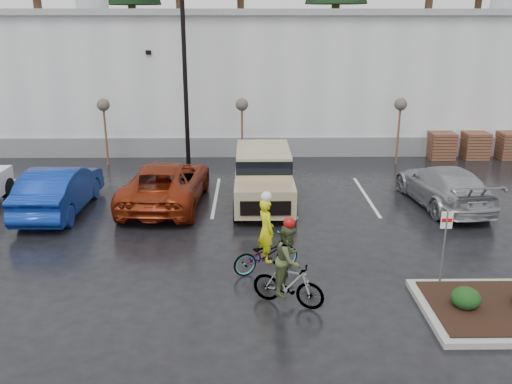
{
  "coord_description": "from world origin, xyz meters",
  "views": [
    {
      "loc": [
        -1.18,
        -12.47,
        6.82
      ],
      "look_at": [
        -0.95,
        4.58,
        1.3
      ],
      "focal_mm": 38.0,
      "sensor_mm": 36.0,
      "label": 1
    }
  ],
  "objects_px": {
    "lamppost": "(184,44)",
    "sapling_west": "(104,109)",
    "fire_lane_sign": "(445,240)",
    "cyclist_hivis": "(266,247)",
    "car_far_silver": "(443,186)",
    "cyclist_olive": "(288,274)",
    "sapling_mid": "(242,108)",
    "car_blue": "(60,189)",
    "pallet_stack_a": "(441,145)",
    "car_red": "(166,183)",
    "suv_tan": "(263,179)",
    "sapling_east": "(400,108)",
    "pallet_stack_b": "(475,145)",
    "pallet_stack_c": "(510,145)"
  },
  "relations": [
    {
      "from": "fire_lane_sign",
      "to": "cyclist_hivis",
      "type": "height_order",
      "value": "cyclist_hivis"
    },
    {
      "from": "car_blue",
      "to": "sapling_west",
      "type": "bearing_deg",
      "value": -90.0
    },
    {
      "from": "sapling_east",
      "to": "car_red",
      "type": "relative_size",
      "value": 0.54
    },
    {
      "from": "car_far_silver",
      "to": "cyclist_hivis",
      "type": "relative_size",
      "value": 2.23
    },
    {
      "from": "suv_tan",
      "to": "cyclist_olive",
      "type": "relative_size",
      "value": 2.19
    },
    {
      "from": "sapling_mid",
      "to": "fire_lane_sign",
      "type": "xyz_separation_m",
      "value": [
        5.3,
        -12.8,
        -1.32
      ]
    },
    {
      "from": "sapling_mid",
      "to": "cyclist_hivis",
      "type": "xyz_separation_m",
      "value": [
        0.78,
        -11.66,
        -2.0
      ]
    },
    {
      "from": "pallet_stack_a",
      "to": "cyclist_olive",
      "type": "xyz_separation_m",
      "value": [
        -8.73,
        -14.52,
        0.17
      ]
    },
    {
      "from": "pallet_stack_a",
      "to": "lamppost",
      "type": "bearing_deg",
      "value": -170.91
    },
    {
      "from": "lamppost",
      "to": "sapling_west",
      "type": "bearing_deg",
      "value": 165.96
    },
    {
      "from": "pallet_stack_a",
      "to": "cyclist_hivis",
      "type": "bearing_deg",
      "value": -126.05
    },
    {
      "from": "lamppost",
      "to": "sapling_mid",
      "type": "relative_size",
      "value": 2.88
    },
    {
      "from": "sapling_mid",
      "to": "cyclist_olive",
      "type": "relative_size",
      "value": 1.38
    },
    {
      "from": "sapling_west",
      "to": "cyclist_hivis",
      "type": "bearing_deg",
      "value": -58.02
    },
    {
      "from": "car_blue",
      "to": "car_far_silver",
      "type": "relative_size",
      "value": 0.99
    },
    {
      "from": "suv_tan",
      "to": "pallet_stack_b",
      "type": "bearing_deg",
      "value": 32.76
    },
    {
      "from": "lamppost",
      "to": "suv_tan",
      "type": "xyz_separation_m",
      "value": [
        3.37,
        -4.97,
        -4.66
      ]
    },
    {
      "from": "cyclist_hivis",
      "to": "cyclist_olive",
      "type": "xyz_separation_m",
      "value": [
        0.49,
        -1.86,
        0.12
      ]
    },
    {
      "from": "fire_lane_sign",
      "to": "car_far_silver",
      "type": "distance_m",
      "value": 7.11
    },
    {
      "from": "suv_tan",
      "to": "cyclist_olive",
      "type": "xyz_separation_m",
      "value": [
        0.41,
        -7.55,
        -0.18
      ]
    },
    {
      "from": "suv_tan",
      "to": "sapling_mid",
      "type": "bearing_deg",
      "value": 98.25
    },
    {
      "from": "cyclist_olive",
      "to": "car_red",
      "type": "bearing_deg",
      "value": 52.3
    },
    {
      "from": "sapling_east",
      "to": "pallet_stack_a",
      "type": "height_order",
      "value": "sapling_east"
    },
    {
      "from": "pallet_stack_c",
      "to": "fire_lane_sign",
      "type": "bearing_deg",
      "value": -120.72
    },
    {
      "from": "pallet_stack_b",
      "to": "suv_tan",
      "type": "bearing_deg",
      "value": -147.24
    },
    {
      "from": "pallet_stack_a",
      "to": "fire_lane_sign",
      "type": "relative_size",
      "value": 0.61
    },
    {
      "from": "pallet_stack_b",
      "to": "pallet_stack_c",
      "type": "relative_size",
      "value": 1.0
    },
    {
      "from": "sapling_east",
      "to": "pallet_stack_b",
      "type": "bearing_deg",
      "value": 13.39
    },
    {
      "from": "sapling_west",
      "to": "pallet_stack_b",
      "type": "distance_m",
      "value": 18.34
    },
    {
      "from": "car_red",
      "to": "cyclist_hivis",
      "type": "distance_m",
      "value": 6.85
    },
    {
      "from": "lamppost",
      "to": "fire_lane_sign",
      "type": "bearing_deg",
      "value": -56.54
    },
    {
      "from": "sapling_mid",
      "to": "car_far_silver",
      "type": "height_order",
      "value": "sapling_mid"
    },
    {
      "from": "car_blue",
      "to": "suv_tan",
      "type": "bearing_deg",
      "value": -174.29
    },
    {
      "from": "car_blue",
      "to": "fire_lane_sign",
      "type": "bearing_deg",
      "value": 153.21
    },
    {
      "from": "cyclist_olive",
      "to": "cyclist_hivis",
      "type": "bearing_deg",
      "value": 39.03
    },
    {
      "from": "fire_lane_sign",
      "to": "cyclist_hivis",
      "type": "xyz_separation_m",
      "value": [
        -4.52,
        1.14,
        -0.68
      ]
    },
    {
      "from": "cyclist_hivis",
      "to": "cyclist_olive",
      "type": "height_order",
      "value": "cyclist_hivis"
    },
    {
      "from": "pallet_stack_a",
      "to": "suv_tan",
      "type": "distance_m",
      "value": 11.5
    },
    {
      "from": "fire_lane_sign",
      "to": "sapling_east",
      "type": "bearing_deg",
      "value": 80.25
    },
    {
      "from": "pallet_stack_a",
      "to": "car_blue",
      "type": "distance_m",
      "value": 18.25
    },
    {
      "from": "sapling_mid",
      "to": "pallet_stack_b",
      "type": "xyz_separation_m",
      "value": [
        11.7,
        1.0,
        -2.05
      ]
    },
    {
      "from": "fire_lane_sign",
      "to": "car_blue",
      "type": "distance_m",
      "value": 13.4
    },
    {
      "from": "fire_lane_sign",
      "to": "car_far_silver",
      "type": "xyz_separation_m",
      "value": [
        2.35,
        6.68,
        -0.64
      ]
    },
    {
      "from": "sapling_west",
      "to": "sapling_mid",
      "type": "relative_size",
      "value": 1.0
    },
    {
      "from": "pallet_stack_a",
      "to": "pallet_stack_b",
      "type": "height_order",
      "value": "same"
    },
    {
      "from": "sapling_mid",
      "to": "car_blue",
      "type": "relative_size",
      "value": 0.61
    },
    {
      "from": "fire_lane_sign",
      "to": "car_far_silver",
      "type": "bearing_deg",
      "value": 70.64
    },
    {
      "from": "sapling_mid",
      "to": "car_blue",
      "type": "bearing_deg",
      "value": -134.78
    },
    {
      "from": "sapling_east",
      "to": "fire_lane_sign",
      "type": "distance_m",
      "value": 13.06
    },
    {
      "from": "cyclist_olive",
      "to": "car_blue",
      "type": "bearing_deg",
      "value": 73.0
    }
  ]
}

